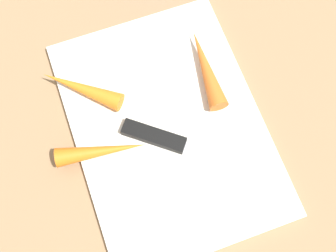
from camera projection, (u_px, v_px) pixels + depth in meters
The scene contains 6 objects.
ground_plane at pixel (168, 129), 0.64m from camera, with size 1.40×1.40×0.00m, color #8C6D4C.
cutting_board at pixel (168, 127), 0.63m from camera, with size 0.36×0.26×0.01m, color silver.
knife at pixel (163, 139), 0.61m from camera, with size 0.14×0.17×0.01m.
carrot_shortest at pixel (82, 88), 0.63m from camera, with size 0.03×0.03×0.12m, color orange.
carrot_longest at pixel (206, 68), 0.64m from camera, with size 0.03×0.03×0.13m, color orange.
carrot_medium at pixel (102, 151), 0.60m from camera, with size 0.03×0.03×0.12m, color orange.
Camera 1 is at (0.19, -0.07, 0.60)m, focal length 47.55 mm.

